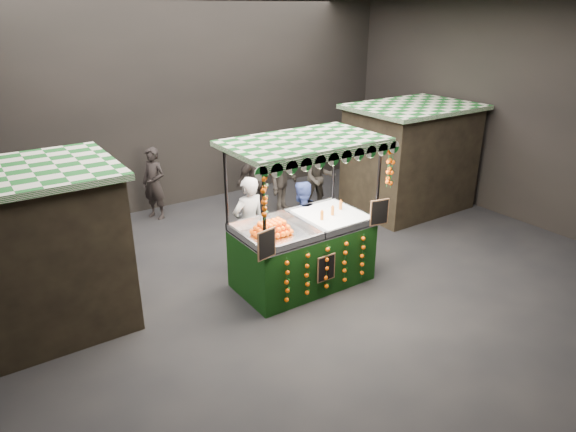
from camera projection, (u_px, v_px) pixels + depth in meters
ground at (299, 277)px, 9.64m from camera, size 12.00×12.00×0.00m
market_hall at (301, 97)px, 8.35m from camera, size 12.10×10.10×5.05m
neighbour_stall_left at (22, 254)px, 7.64m from camera, size 3.00×2.20×2.60m
neighbour_stall_right at (410, 157)px, 12.57m from camera, size 3.00×2.20×2.60m
juice_stall at (304, 242)px, 9.13m from camera, size 2.80×1.65×2.71m
vendor_grey at (249, 224)px, 9.61m from camera, size 0.73×0.51×1.89m
vendor_blue at (301, 222)px, 10.03m from camera, size 0.82×0.64×1.65m
shopper_0 at (61, 232)px, 9.60m from camera, size 0.69×0.57×1.63m
shopper_1 at (319, 178)px, 12.50m from camera, size 1.01×0.89×1.72m
shopper_2 at (257, 180)px, 12.04m from camera, size 1.14×0.53×1.90m
shopper_3 at (284, 176)px, 12.52m from camera, size 1.35×1.17×1.81m
shopper_4 at (68, 225)px, 9.97m from camera, size 0.79×0.53×1.56m
shopper_5 at (358, 153)px, 14.31m from camera, size 1.20×1.83×1.89m
shopper_6 at (154, 183)px, 12.07m from camera, size 0.67×0.75×1.74m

